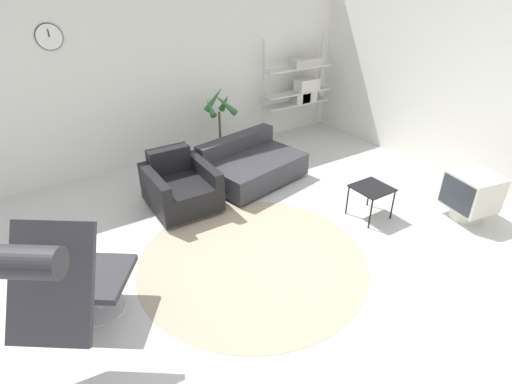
# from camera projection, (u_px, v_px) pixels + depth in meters

# --- Properties ---
(ground_plane) EXTENTS (12.00, 12.00, 0.00)m
(ground_plane) POSITION_uv_depth(u_px,v_px,m) (265.00, 253.00, 4.34)
(ground_plane) COLOR silver
(wall_back) EXTENTS (12.00, 0.09, 2.80)m
(wall_back) POSITION_uv_depth(u_px,v_px,m) (153.00, 71.00, 5.79)
(wall_back) COLOR silver
(wall_back) RESTS_ON ground_plane
(wall_right) EXTENTS (0.06, 12.00, 2.80)m
(wall_right) POSITION_uv_depth(u_px,v_px,m) (478.00, 82.00, 5.23)
(wall_right) COLOR silver
(wall_right) RESTS_ON ground_plane
(round_rug) EXTENTS (2.42, 2.42, 0.01)m
(round_rug) POSITION_uv_depth(u_px,v_px,m) (253.00, 260.00, 4.23)
(round_rug) COLOR tan
(round_rug) RESTS_ON ground_plane
(lounge_chair) EXTENTS (1.13, 1.27, 1.27)m
(lounge_chair) POSITION_uv_depth(u_px,v_px,m) (60.00, 277.00, 2.91)
(lounge_chair) COLOR #BCBCC1
(lounge_chair) RESTS_ON ground_plane
(armchair_red) EXTENTS (0.79, 0.87, 0.71)m
(armchair_red) POSITION_uv_depth(u_px,v_px,m) (180.00, 188.00, 5.05)
(armchair_red) COLOR silver
(armchair_red) RESTS_ON ground_plane
(couch_low) EXTENTS (1.51, 1.18, 0.60)m
(couch_low) POSITION_uv_depth(u_px,v_px,m) (251.00, 166.00, 5.73)
(couch_low) COLOR black
(couch_low) RESTS_ON ground_plane
(side_table) EXTENTS (0.42, 0.42, 0.41)m
(side_table) POSITION_uv_depth(u_px,v_px,m) (372.00, 190.00, 4.80)
(side_table) COLOR black
(side_table) RESTS_ON ground_plane
(crt_television) EXTENTS (0.58, 0.60, 0.59)m
(crt_television) POSITION_uv_depth(u_px,v_px,m) (471.00, 194.00, 4.80)
(crt_television) COLOR beige
(crt_television) RESTS_ON ground_plane
(potted_plant) EXTENTS (0.43, 0.43, 1.18)m
(potted_plant) POSITION_uv_depth(u_px,v_px,m) (220.00, 131.00, 6.21)
(potted_plant) COLOR #333338
(potted_plant) RESTS_ON ground_plane
(shelf_unit) EXTENTS (1.29, 0.28, 1.72)m
(shelf_unit) POSITION_uv_depth(u_px,v_px,m) (302.00, 85.00, 6.98)
(shelf_unit) COLOR #BCBCC1
(shelf_unit) RESTS_ON ground_plane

